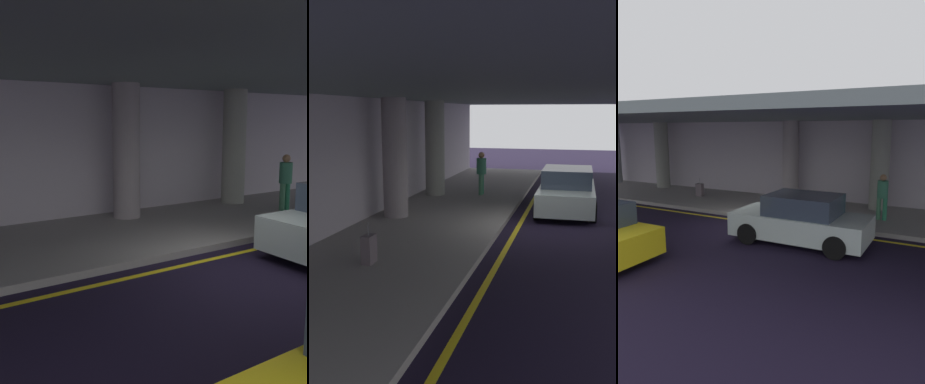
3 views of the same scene
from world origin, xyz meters
The scene contains 10 objects.
ground_plane centered at (0.00, 0.00, 0.00)m, with size 60.00×60.00×0.00m, color black.
sidewalk centered at (0.00, 3.10, 0.07)m, with size 26.00×4.20×0.15m, color gray.
lane_stripe_yellow centered at (0.00, 0.60, 0.00)m, with size 26.00×0.14×0.01m, color yellow.
support_column_center centered at (0.00, 4.42, 1.97)m, with size 0.75×0.75×3.65m, color gray.
support_column_right_mid centered at (4.00, 4.42, 1.97)m, with size 0.75×0.75×3.65m, color gray.
ceiling_overhang centered at (0.00, 2.60, 3.95)m, with size 28.00×13.20×0.30m, color slate.
terminal_back_wall centered at (0.00, 5.35, 1.90)m, with size 26.00×0.30×3.80m, color #B6ACB8.
car_silver centered at (2.69, -0.70, 0.71)m, with size 4.10×1.92×1.50m.
traveler_with_luggage centered at (4.46, 2.66, 1.11)m, with size 0.38×0.38×1.68m.
suitcase_upright_primary centered at (-4.39, 3.22, 0.46)m, with size 0.36×0.22×0.90m.
Camera 2 is at (-13.12, -1.12, 3.36)m, focal length 43.12 mm.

